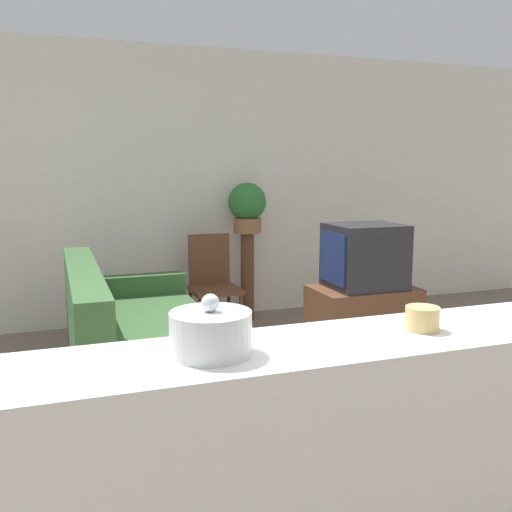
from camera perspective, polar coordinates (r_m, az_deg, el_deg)
ground_plane at (r=2.89m, az=4.19°, el=-23.56°), size 14.00×14.00×0.00m
wall_back at (r=5.74m, az=-9.73°, el=6.87°), size 9.00×0.06×2.70m
couch at (r=4.07m, az=-11.74°, el=-8.99°), size 0.97×2.02×0.89m
tv_stand at (r=4.94m, az=10.64°, el=-6.18°), size 0.86×0.55×0.54m
television at (r=4.82m, az=10.76°, el=-0.01°), size 0.60×0.51×0.53m
wooden_chair at (r=5.35m, az=-4.36°, el=-2.39°), size 0.44×0.44×0.92m
plant_stand at (r=5.74m, az=-0.87°, el=-2.09°), size 0.13×0.13×0.89m
potted_plant at (r=5.64m, az=-0.89°, el=5.03°), size 0.38×0.38×0.50m
foreground_counter at (r=2.17m, az=11.31°, el=-20.38°), size 2.57×0.44×0.99m
decorative_bowl at (r=1.74m, az=-4.55°, el=-7.63°), size 0.25×0.25×0.19m
candle_jar at (r=2.07m, az=16.30°, el=-6.01°), size 0.12×0.12×0.08m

